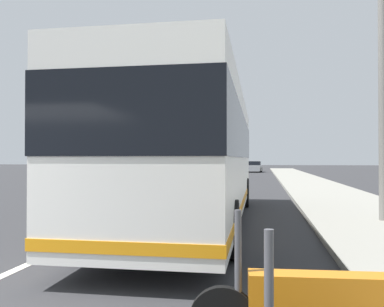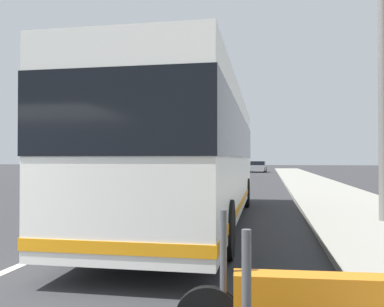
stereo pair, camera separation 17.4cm
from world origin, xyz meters
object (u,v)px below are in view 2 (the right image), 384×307
object	(u,v)px
coach_bus	(195,151)
car_far_distant	(258,167)
motorcycle_nearest_curb	(311,305)
car_ahead_same_lane	(207,169)
utility_pole	(383,52)

from	to	relation	value
coach_bus	car_far_distant	size ratio (longest dim) A/B	2.50
motorcycle_nearest_curb	car_ahead_same_lane	distance (m)	34.68
coach_bus	utility_pole	xyz separation A→B (m)	(0.35, -4.74, 2.48)
motorcycle_nearest_curb	car_ahead_same_lane	size ratio (longest dim) A/B	0.52
coach_bus	motorcycle_nearest_curb	xyz separation A→B (m)	(-6.95, -2.26, -1.42)
coach_bus	car_ahead_same_lane	size ratio (longest dim) A/B	2.62
car_ahead_same_lane	motorcycle_nearest_curb	bearing A→B (deg)	12.13
car_far_distant	coach_bus	bearing A→B (deg)	-177.56
coach_bus	car_ahead_same_lane	xyz separation A→B (m)	(27.20, 3.76, -1.17)
car_ahead_same_lane	utility_pole	distance (m)	28.40
car_ahead_same_lane	car_far_distant	size ratio (longest dim) A/B	0.96
motorcycle_nearest_curb	utility_pole	size ratio (longest dim) A/B	0.27
car_ahead_same_lane	car_far_distant	xyz separation A→B (m)	(14.02, -4.36, -0.06)
motorcycle_nearest_curb	car_ahead_same_lane	xyz separation A→B (m)	(34.15, 6.02, 0.25)
car_far_distant	utility_pole	xyz separation A→B (m)	(-40.87, -4.13, 3.71)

